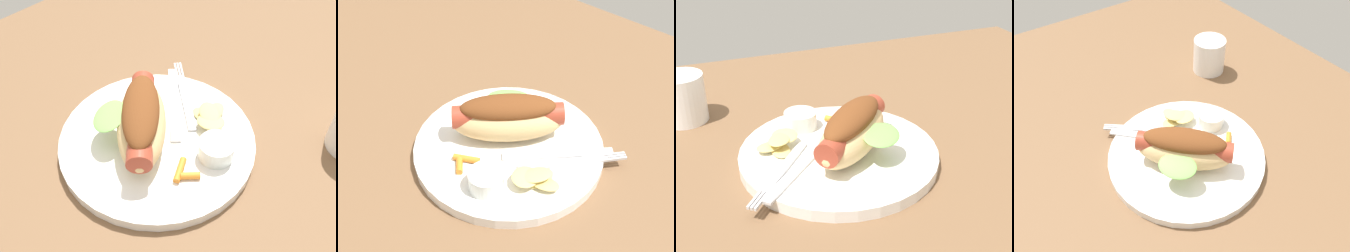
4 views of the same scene
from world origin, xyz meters
TOP-DOWN VIEW (x-y plane):
  - ground_plane at (0.00, 0.00)cm, footprint 120.00×90.00cm
  - plate at (-0.42, 0.43)cm, footprint 26.86×26.86cm
  - hot_dog at (1.43, -1.48)cm, footprint 15.83×15.64cm
  - sauce_ramekin at (-3.01, 7.85)cm, footprint 4.73×4.73cm
  - fork at (-8.70, -2.70)cm, footprint 10.47×12.46cm
  - knife at (-6.50, -2.86)cm, footprint 11.94×11.86cm
  - chips_pile at (-7.39, 3.18)cm, footprint 6.82×6.46cm
  - carrot_garnish at (2.13, 6.88)cm, footprint 3.65×4.01cm
  - drinking_cup at (-18.40, 19.74)cm, footprint 6.98×6.98cm

SIDE VIEW (x-z plane):
  - ground_plane at x=0.00cm, z-range -1.80..0.00cm
  - plate at x=-0.42cm, z-range 0.00..1.60cm
  - knife at x=-6.50cm, z-range 1.60..1.96cm
  - fork at x=-8.70cm, z-range 1.60..2.00cm
  - carrot_garnish at x=2.13cm, z-range 1.59..2.50cm
  - chips_pile at x=-7.39cm, z-range 1.60..3.52cm
  - sauce_ramekin at x=-3.01cm, z-range 1.60..4.14cm
  - drinking_cup at x=-18.40cm, z-range 0.00..7.64cm
  - hot_dog at x=1.43cm, z-range 1.71..8.46cm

